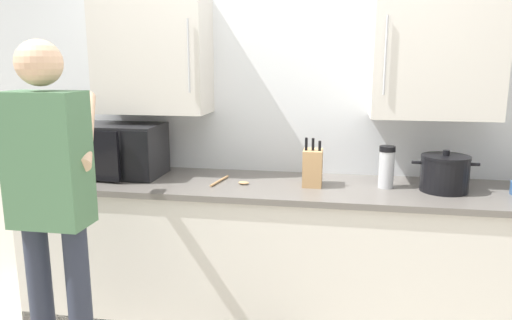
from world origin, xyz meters
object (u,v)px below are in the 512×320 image
Objects in this scene: stock_pot at (445,173)px; knife_block at (313,167)px; microwave_oven at (111,150)px; person_figure at (51,194)px; wooden_spoon at (231,182)px; thermos_flask at (386,167)px.

knife_block is at bearing -179.75° from stock_pot.
microwave_oven is at bearing 178.17° from knife_block.
microwave_oven is at bearing 178.93° from stock_pot.
knife_block is at bearing 36.27° from person_figure.
microwave_oven is 2.01m from stock_pot.
stock_pot reaches higher than wooden_spoon.
person_figure reaches higher than stock_pot.
knife_block reaches higher than wooden_spoon.
knife_block is (-0.42, -0.02, -0.01)m from thermos_flask.
knife_block is 0.17× the size of person_figure.
wooden_spoon is (-0.90, -0.06, -0.11)m from thermos_flask.
stock_pot is 2.04m from person_figure.
person_figure is at bearing -143.73° from knife_block.
knife_block is at bearing 4.00° from wooden_spoon.
person_figure is (-0.65, -0.80, 0.11)m from wooden_spoon.
microwave_oven is at bearing 174.66° from wooden_spoon.
knife_block is (1.28, -0.04, -0.06)m from microwave_oven.
knife_block is 0.73m from stock_pot.
wooden_spoon is at bearing -176.38° from thermos_flask.
wooden_spoon is at bearing -178.26° from stock_pot.
thermos_flask is 0.14× the size of person_figure.
person_figure reaches higher than knife_block.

